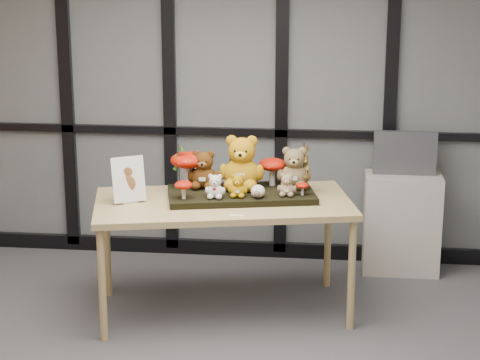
# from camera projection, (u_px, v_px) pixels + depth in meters

# --- Properties ---
(room_shell) EXTENTS (5.00, 5.00, 5.00)m
(room_shell) POSITION_uv_depth(u_px,v_px,m) (164.00, 111.00, 4.45)
(room_shell) COLOR beige
(room_shell) RESTS_ON floor
(glass_partition) EXTENTS (4.90, 0.06, 2.78)m
(glass_partition) POSITION_uv_depth(u_px,v_px,m) (225.00, 86.00, 6.89)
(glass_partition) COLOR #2D383F
(glass_partition) RESTS_ON floor
(display_table) EXTENTS (1.88, 1.22, 0.81)m
(display_table) POSITION_uv_depth(u_px,v_px,m) (223.00, 210.00, 5.94)
(display_table) COLOR tan
(display_table) RESTS_ON floor
(diorama_tray) EXTENTS (1.08, 0.70, 0.04)m
(diorama_tray) POSITION_uv_depth(u_px,v_px,m) (241.00, 194.00, 6.00)
(diorama_tray) COLOR black
(diorama_tray) RESTS_ON display_table
(bear_pooh_yellow) EXTENTS (0.37, 0.35, 0.41)m
(bear_pooh_yellow) POSITION_uv_depth(u_px,v_px,m) (242.00, 159.00, 6.02)
(bear_pooh_yellow) COLOR #C68810
(bear_pooh_yellow) RESTS_ON diorama_tray
(bear_brown_medium) EXTENTS (0.26, 0.25, 0.30)m
(bear_brown_medium) POSITION_uv_depth(u_px,v_px,m) (204.00, 167.00, 6.05)
(bear_brown_medium) COLOR #4C290C
(bear_brown_medium) RESTS_ON diorama_tray
(bear_tan_back) EXTENTS (0.29, 0.27, 0.32)m
(bear_tan_back) POSITION_uv_depth(u_px,v_px,m) (294.00, 165.00, 6.05)
(bear_tan_back) COLOR olive
(bear_tan_back) RESTS_ON diorama_tray
(bear_small_yellow) EXTENTS (0.15, 0.14, 0.17)m
(bear_small_yellow) POSITION_uv_depth(u_px,v_px,m) (238.00, 184.00, 5.84)
(bear_small_yellow) COLOR #B68308
(bear_small_yellow) RESTS_ON diorama_tray
(bear_white_bow) EXTENTS (0.16, 0.15, 0.18)m
(bear_white_bow) POSITION_uv_depth(u_px,v_px,m) (215.00, 185.00, 5.82)
(bear_white_bow) COLOR white
(bear_white_bow) RESTS_ON diorama_tray
(bear_beige_small) EXTENTS (0.15, 0.14, 0.17)m
(bear_beige_small) POSITION_uv_depth(u_px,v_px,m) (287.00, 183.00, 5.87)
(bear_beige_small) COLOR #9D7E5A
(bear_beige_small) RESTS_ON diorama_tray
(plush_cream_hedgehog) EXTENTS (0.09, 0.08, 0.10)m
(plush_cream_hedgehog) POSITION_uv_depth(u_px,v_px,m) (258.00, 191.00, 5.83)
(plush_cream_hedgehog) COLOR white
(plush_cream_hedgehog) RESTS_ON diorama_tray
(mushroom_back_left) EXTENTS (0.24, 0.24, 0.27)m
(mushroom_back_left) POSITION_uv_depth(u_px,v_px,m) (188.00, 168.00, 6.09)
(mushroom_back_left) COLOR #AB1405
(mushroom_back_left) RESTS_ON diorama_tray
(mushroom_back_right) EXTENTS (0.19, 0.19, 0.22)m
(mushroom_back_right) POSITION_uv_depth(u_px,v_px,m) (272.00, 170.00, 6.12)
(mushroom_back_right) COLOR #AB1405
(mushroom_back_right) RESTS_ON diorama_tray
(mushroom_front_left) EXTENTS (0.12, 0.12, 0.14)m
(mushroom_front_left) POSITION_uv_depth(u_px,v_px,m) (184.00, 189.00, 5.80)
(mushroom_front_left) COLOR #AB1405
(mushroom_front_left) RESTS_ON diorama_tray
(mushroom_front_right) EXTENTS (0.09, 0.09, 0.10)m
(mushroom_front_right) POSITION_uv_depth(u_px,v_px,m) (302.00, 188.00, 5.89)
(mushroom_front_right) COLOR #AB1405
(mushroom_front_right) RESTS_ON diorama_tray
(sprig_green_far_left) EXTENTS (0.05, 0.05, 0.32)m
(sprig_green_far_left) POSITION_uv_depth(u_px,v_px,m) (179.00, 166.00, 6.03)
(sprig_green_far_left) COLOR #123E0E
(sprig_green_far_left) RESTS_ON diorama_tray
(sprig_green_mid_left) EXTENTS (0.05, 0.05, 0.23)m
(sprig_green_mid_left) POSITION_uv_depth(u_px,v_px,m) (194.00, 170.00, 6.10)
(sprig_green_mid_left) COLOR #123E0E
(sprig_green_mid_left) RESTS_ON diorama_tray
(sprig_dry_far_right) EXTENTS (0.05, 0.05, 0.31)m
(sprig_dry_far_right) POSITION_uv_depth(u_px,v_px,m) (304.00, 164.00, 6.10)
(sprig_dry_far_right) COLOR brown
(sprig_dry_far_right) RESTS_ON diorama_tray
(sprig_dry_mid_right) EXTENTS (0.05, 0.05, 0.25)m
(sprig_dry_mid_right) POSITION_uv_depth(u_px,v_px,m) (307.00, 173.00, 5.98)
(sprig_dry_mid_right) COLOR brown
(sprig_dry_mid_right) RESTS_ON diorama_tray
(sprig_green_centre) EXTENTS (0.05, 0.05, 0.22)m
(sprig_green_centre) POSITION_uv_depth(u_px,v_px,m) (231.00, 169.00, 6.14)
(sprig_green_centre) COLOR #123E0E
(sprig_green_centre) RESTS_ON diorama_tray
(sign_holder) EXTENTS (0.23, 0.17, 0.32)m
(sign_holder) POSITION_uv_depth(u_px,v_px,m) (129.00, 182.00, 5.84)
(sign_holder) COLOR silver
(sign_holder) RESTS_ON display_table
(label_card) EXTENTS (0.10, 0.03, 0.00)m
(label_card) POSITION_uv_depth(u_px,v_px,m) (236.00, 215.00, 5.60)
(label_card) COLOR white
(label_card) RESTS_ON display_table
(cabinet) EXTENTS (0.59, 0.34, 0.78)m
(cabinet) POSITION_uv_depth(u_px,v_px,m) (402.00, 223.00, 6.81)
(cabinet) COLOR #B4ACA1
(cabinet) RESTS_ON floor
(monitor) EXTENTS (0.48, 0.05, 0.34)m
(monitor) POSITION_uv_depth(u_px,v_px,m) (405.00, 153.00, 6.68)
(monitor) COLOR #47494E
(monitor) RESTS_ON cabinet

